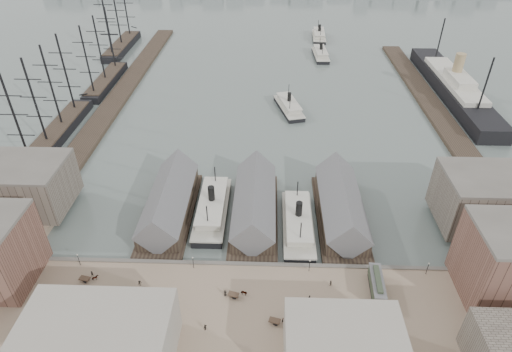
{
  "coord_description": "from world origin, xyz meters",
  "views": [
    {
      "loc": [
        3.91,
        -84.56,
        85.15
      ],
      "look_at": [
        0.0,
        30.0,
        6.0
      ],
      "focal_mm": 30.0,
      "sensor_mm": 36.0,
      "label": 1
    }
  ],
  "objects_px": {
    "horse_cart_center": "(240,294)",
    "horse_cart_right": "(283,319)",
    "ferry_docked_west": "(212,207)",
    "ocean_steamer": "(453,86)",
    "tram": "(377,285)",
    "horse_cart_left": "(92,278)"
  },
  "relations": [
    {
      "from": "ferry_docked_west",
      "to": "ocean_steamer",
      "type": "relative_size",
      "value": 0.31
    },
    {
      "from": "ocean_steamer",
      "to": "ferry_docked_west",
      "type": "bearing_deg",
      "value": -137.97
    },
    {
      "from": "ferry_docked_west",
      "to": "ocean_steamer",
      "type": "height_order",
      "value": "ocean_steamer"
    },
    {
      "from": "ocean_steamer",
      "to": "horse_cart_right",
      "type": "bearing_deg",
      "value": -121.93
    },
    {
      "from": "tram",
      "to": "horse_cart_left",
      "type": "bearing_deg",
      "value": -177.49
    },
    {
      "from": "tram",
      "to": "horse_cart_left",
      "type": "xyz_separation_m",
      "value": [
        -70.88,
        1.08,
        -1.27
      ]
    },
    {
      "from": "tram",
      "to": "horse_cart_right",
      "type": "relative_size",
      "value": 2.37
    },
    {
      "from": "ocean_steamer",
      "to": "horse_cart_left",
      "type": "xyz_separation_m",
      "value": [
        -131.97,
        -124.11,
        -1.49
      ]
    },
    {
      "from": "ocean_steamer",
      "to": "horse_cart_left",
      "type": "height_order",
      "value": "ocean_steamer"
    },
    {
      "from": "ocean_steamer",
      "to": "horse_cart_center",
      "type": "bearing_deg",
      "value": -126.42
    },
    {
      "from": "ocean_steamer",
      "to": "horse_cart_left",
      "type": "bearing_deg",
      "value": -136.76
    },
    {
      "from": "tram",
      "to": "horse_cart_right",
      "type": "height_order",
      "value": "tram"
    },
    {
      "from": "horse_cart_center",
      "to": "ferry_docked_west",
      "type": "bearing_deg",
      "value": 33.04
    },
    {
      "from": "ferry_docked_west",
      "to": "tram",
      "type": "distance_m",
      "value": 53.52
    },
    {
      "from": "horse_cart_center",
      "to": "horse_cart_right",
      "type": "xyz_separation_m",
      "value": [
        10.26,
        -7.08,
        0.04
      ]
    },
    {
      "from": "ferry_docked_west",
      "to": "tram",
      "type": "height_order",
      "value": "ferry_docked_west"
    },
    {
      "from": "ferry_docked_west",
      "to": "ocean_steamer",
      "type": "distance_m",
      "value": 141.36
    },
    {
      "from": "ocean_steamer",
      "to": "tram",
      "type": "bearing_deg",
      "value": -116.01
    },
    {
      "from": "horse_cart_center",
      "to": "tram",
      "type": "bearing_deg",
      "value": -70.27
    },
    {
      "from": "ocean_steamer",
      "to": "horse_cart_right",
      "type": "distance_m",
      "value": 158.95
    },
    {
      "from": "ferry_docked_west",
      "to": "horse_cart_right",
      "type": "relative_size",
      "value": 6.37
    },
    {
      "from": "horse_cart_center",
      "to": "horse_cart_right",
      "type": "distance_m",
      "value": 12.47
    }
  ]
}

